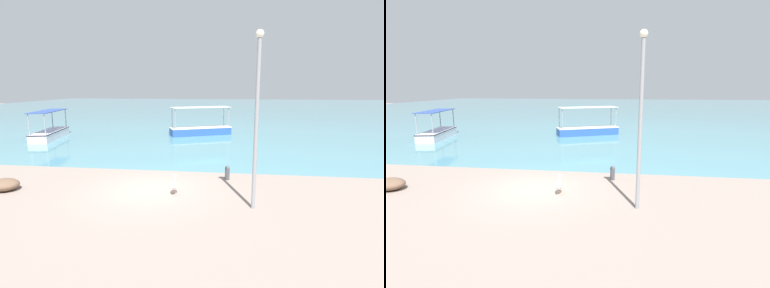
{
  "view_description": "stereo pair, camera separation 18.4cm",
  "coord_description": "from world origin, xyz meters",
  "views": [
    {
      "loc": [
        3.42,
        -11.98,
        4.4
      ],
      "look_at": [
        1.17,
        5.3,
        1.03
      ],
      "focal_mm": 28.0,
      "sensor_mm": 36.0,
      "label": 1
    },
    {
      "loc": [
        3.6,
        -11.96,
        4.4
      ],
      "look_at": [
        1.17,
        5.3,
        1.03
      ],
      "focal_mm": 28.0,
      "sensor_mm": 36.0,
      "label": 2
    }
  ],
  "objects": [
    {
      "name": "ground",
      "position": [
        0.0,
        0.0,
        0.0
      ],
      "size": [
        120.0,
        120.0,
        0.0
      ],
      "primitive_type": "plane",
      "color": "gray"
    },
    {
      "name": "harbor_water",
      "position": [
        0.0,
        48.0,
        0.0
      ],
      "size": [
        110.0,
        90.0,
        0.0
      ],
      "primitive_type": "cube",
      "color": "teal",
      "rests_on": "ground"
    },
    {
      "name": "fishing_boat_center",
      "position": [
        -11.94,
        11.58,
        0.5
      ],
      "size": [
        2.55,
        5.49,
        2.37
      ],
      "color": "white",
      "rests_on": "harbor_water"
    },
    {
      "name": "fishing_boat_outer",
      "position": [
        0.68,
        15.15,
        0.53
      ],
      "size": [
        5.71,
        3.64,
        2.55
      ],
      "color": "#2C57B0",
      "rests_on": "harbor_water"
    },
    {
      "name": "pelican",
      "position": [
        1.16,
        -0.33,
        0.38
      ],
      "size": [
        0.29,
        0.8,
        0.8
      ],
      "color": "#E0997A",
      "rests_on": "ground"
    },
    {
      "name": "lamp_post",
      "position": [
        4.3,
        -1.44,
        3.49
      ],
      "size": [
        0.28,
        0.28,
        6.25
      ],
      "color": "gray",
      "rests_on": "ground"
    },
    {
      "name": "mooring_bollard",
      "position": [
        3.32,
        1.88,
        0.36
      ],
      "size": [
        0.23,
        0.23,
        0.67
      ],
      "color": "#47474C",
      "rests_on": "ground"
    },
    {
      "name": "net_pile",
      "position": [
        -6.19,
        -0.84,
        0.25
      ],
      "size": [
        1.27,
        1.08,
        0.5
      ],
      "primitive_type": "ellipsoid",
      "color": "brown",
      "rests_on": "ground"
    }
  ]
}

